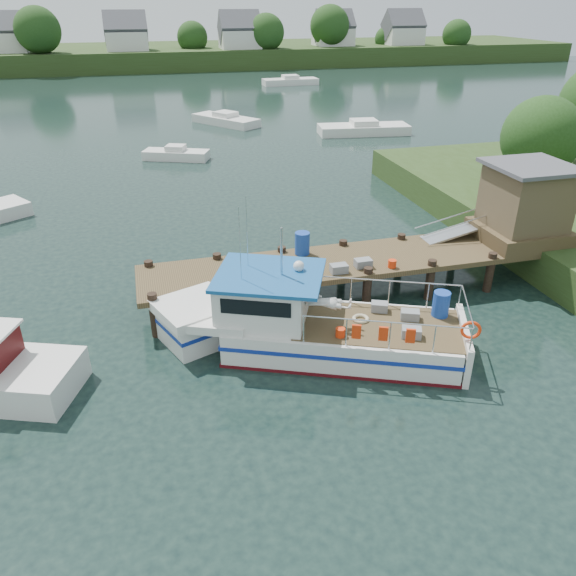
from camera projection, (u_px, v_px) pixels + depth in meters
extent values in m
plane|color=black|center=(303.00, 298.00, 21.19)|extent=(160.00, 160.00, 0.00)
cylinder|color=#332114|center=(532.00, 184.00, 28.84)|extent=(0.50, 0.50, 3.05)
sphere|color=#204016|center=(542.00, 136.00, 27.71)|extent=(3.90, 3.90, 3.90)
cube|color=#2A401A|center=(160.00, 56.00, 92.53)|extent=(140.00, 24.00, 3.00)
cylinder|color=#332114|center=(43.00, 57.00, 80.45)|extent=(0.60, 0.60, 4.80)
sphere|color=#204016|center=(38.00, 30.00, 78.81)|extent=(6.34, 6.34, 6.34)
cylinder|color=#332114|center=(123.00, 60.00, 85.10)|extent=(0.60, 0.60, 3.00)
sphere|color=#204016|center=(121.00, 45.00, 84.08)|extent=(3.96, 3.96, 3.96)
cylinder|color=#332114|center=(194.00, 55.00, 89.20)|extent=(0.60, 0.60, 3.60)
sphere|color=#204016|center=(192.00, 37.00, 87.97)|extent=(4.75, 4.75, 4.75)
cylinder|color=#332114|center=(267.00, 54.00, 88.16)|extent=(0.60, 0.60, 4.20)
sphere|color=#204016|center=(266.00, 32.00, 86.73)|extent=(5.54, 5.54, 5.54)
cylinder|color=#332114|center=(329.00, 49.00, 92.26)|extent=(0.60, 0.60, 4.80)
sphere|color=#204016|center=(330.00, 26.00, 90.62)|extent=(6.34, 6.34, 6.34)
cylinder|color=#332114|center=(385.00, 53.00, 96.91)|extent=(0.60, 0.60, 3.00)
sphere|color=#204016|center=(386.00, 39.00, 95.89)|extent=(3.96, 3.96, 3.96)
cylinder|color=#332114|center=(455.00, 51.00, 95.87)|extent=(0.60, 0.60, 3.60)
sphere|color=#204016|center=(457.00, 34.00, 94.64)|extent=(4.75, 4.75, 4.75)
cube|color=silver|center=(6.00, 44.00, 81.14)|extent=(6.00, 5.00, 3.00)
cube|color=#47474C|center=(3.00, 30.00, 80.26)|extent=(6.20, 5.09, 5.09)
cube|color=silver|center=(127.00, 42.00, 84.18)|extent=(6.00, 5.00, 3.00)
cube|color=#47474C|center=(126.00, 28.00, 83.30)|extent=(6.20, 5.09, 5.09)
cube|color=silver|center=(240.00, 41.00, 87.22)|extent=(6.00, 5.00, 3.00)
cube|color=#47474C|center=(239.00, 27.00, 86.35)|extent=(6.20, 5.09, 5.09)
cube|color=silver|center=(333.00, 38.00, 92.61)|extent=(6.00, 5.00, 3.00)
cube|color=#47474C|center=(333.00, 26.00, 91.73)|extent=(6.20, 5.09, 5.09)
cube|color=silver|center=(402.00, 37.00, 94.51)|extent=(6.00, 5.00, 3.00)
cube|color=#47474C|center=(403.00, 25.00, 93.63)|extent=(6.20, 5.09, 5.09)
cube|color=#4A3A23|center=(355.00, 261.00, 21.05)|extent=(16.00, 3.00, 0.20)
cylinder|color=black|center=(155.00, 319.00, 18.51)|extent=(0.32, 0.32, 1.90)
cylinder|color=black|center=(151.00, 284.00, 20.74)|extent=(0.32, 0.32, 1.90)
cylinder|color=black|center=(230.00, 309.00, 19.09)|extent=(0.32, 0.32, 1.90)
cylinder|color=black|center=(218.00, 277.00, 21.32)|extent=(0.32, 0.32, 1.90)
cylinder|color=black|center=(300.00, 300.00, 19.66)|extent=(0.32, 0.32, 1.90)
cylinder|color=black|center=(282.00, 269.00, 21.89)|extent=(0.32, 0.32, 1.90)
cylinder|color=black|center=(367.00, 292.00, 20.24)|extent=(0.32, 0.32, 1.90)
cylinder|color=black|center=(342.00, 262.00, 22.46)|extent=(0.32, 0.32, 1.90)
cylinder|color=black|center=(430.00, 283.00, 20.81)|extent=(0.32, 0.32, 1.90)
cylinder|color=black|center=(400.00, 256.00, 23.04)|extent=(0.32, 0.32, 1.90)
cylinder|color=black|center=(489.00, 276.00, 21.38)|extent=(0.32, 0.32, 1.90)
cylinder|color=black|center=(454.00, 249.00, 23.61)|extent=(0.32, 0.32, 1.90)
cylinder|color=black|center=(545.00, 268.00, 21.96)|extent=(0.32, 0.32, 1.90)
cylinder|color=black|center=(506.00, 243.00, 24.18)|extent=(0.32, 0.32, 1.90)
cube|color=#4A3A23|center=(519.00, 233.00, 22.47)|extent=(3.20, 3.00, 0.60)
cube|color=brown|center=(526.00, 199.00, 21.82)|extent=(2.60, 2.60, 2.40)
cube|color=#47474C|center=(533.00, 166.00, 21.22)|extent=(3.00, 3.00, 0.15)
cube|color=#A5A8AD|center=(456.00, 231.00, 22.74)|extent=(3.34, 0.90, 0.79)
cylinder|color=silver|center=(463.00, 223.00, 22.16)|extent=(3.34, 0.05, 0.76)
cylinder|color=silver|center=(453.00, 216.00, 22.85)|extent=(3.34, 0.05, 0.76)
cube|color=slate|center=(339.00, 268.00, 19.84)|extent=(0.60, 0.40, 0.30)
cube|color=slate|center=(363.00, 263.00, 20.24)|extent=(0.60, 0.40, 0.30)
cylinder|color=red|center=(392.00, 264.00, 20.22)|extent=(0.30, 0.30, 0.28)
cylinder|color=#163C9C|center=(302.00, 243.00, 21.16)|extent=(0.56, 0.56, 0.85)
cube|color=silver|center=(341.00, 337.00, 17.72)|extent=(7.66, 5.45, 1.09)
cube|color=silver|center=(196.00, 326.00, 18.34)|extent=(2.61, 2.61, 1.09)
cube|color=silver|center=(194.00, 307.00, 18.02)|extent=(2.90, 2.82, 0.33)
cube|color=silver|center=(223.00, 310.00, 17.91)|extent=(2.82, 3.24, 0.28)
cube|color=navy|center=(341.00, 333.00, 17.66)|extent=(7.77, 5.52, 0.13)
cube|color=navy|center=(196.00, 322.00, 18.28)|extent=(2.66, 2.66, 0.13)
cube|color=#4E0B10|center=(340.00, 350.00, 17.95)|extent=(7.76, 5.50, 0.13)
cube|color=#4A3A23|center=(379.00, 325.00, 17.31)|extent=(5.72, 4.39, 0.04)
cube|color=silver|center=(462.00, 344.00, 17.19)|extent=(1.31, 2.69, 1.28)
cube|color=silver|center=(264.00, 297.00, 17.46)|extent=(3.42, 3.32, 1.42)
cube|color=black|center=(256.00, 308.00, 16.24)|extent=(1.93, 0.87, 0.47)
cube|color=black|center=(271.00, 271.00, 18.42)|extent=(1.93, 0.87, 0.47)
cube|color=black|center=(221.00, 286.00, 17.51)|extent=(0.72, 1.58, 0.47)
cube|color=#175293|center=(269.00, 275.00, 17.09)|extent=(4.06, 3.81, 0.11)
cylinder|color=silver|center=(281.00, 252.00, 16.67)|extent=(0.10, 0.10, 1.52)
cylinder|color=silver|center=(240.00, 244.00, 16.22)|extent=(0.03, 0.03, 2.28)
cylinder|color=silver|center=(247.00, 232.00, 17.06)|extent=(0.03, 0.03, 2.28)
sphere|color=silver|center=(299.00, 266.00, 17.22)|extent=(0.45, 0.45, 0.34)
cylinder|color=silver|center=(386.00, 322.00, 15.73)|extent=(4.37, 1.93, 0.04)
cylinder|color=silver|center=(386.00, 281.00, 18.03)|extent=(4.37, 1.93, 0.04)
cylinder|color=silver|center=(468.00, 306.00, 16.57)|extent=(1.08, 2.41, 0.04)
cylinder|color=silver|center=(304.00, 329.00, 16.25)|extent=(0.05, 0.05, 0.90)
cylinder|color=silver|center=(313.00, 288.00, 18.55)|extent=(0.05, 0.05, 0.90)
cylinder|color=silver|center=(346.00, 333.00, 16.09)|extent=(0.05, 0.05, 0.90)
cylinder|color=silver|center=(351.00, 291.00, 18.38)|extent=(0.05, 0.05, 0.90)
cylinder|color=silver|center=(390.00, 336.00, 15.92)|extent=(0.05, 0.05, 0.90)
cylinder|color=silver|center=(389.00, 293.00, 18.22)|extent=(0.05, 0.05, 0.90)
cylinder|color=silver|center=(434.00, 340.00, 15.76)|extent=(0.05, 0.05, 0.90)
cylinder|color=silver|center=(428.00, 296.00, 18.06)|extent=(0.05, 0.05, 0.90)
cylinder|color=silver|center=(471.00, 342.00, 15.63)|extent=(0.05, 0.05, 0.90)
cylinder|color=silver|center=(459.00, 298.00, 17.93)|extent=(0.05, 0.05, 0.90)
cube|color=slate|center=(411.00, 333.00, 16.62)|extent=(0.67, 0.58, 0.30)
cube|color=slate|center=(410.00, 315.00, 17.53)|extent=(0.67, 0.58, 0.30)
cube|color=slate|center=(379.00, 307.00, 17.99)|extent=(0.62, 0.54, 0.30)
cylinder|color=#163C9C|center=(441.00, 304.00, 17.62)|extent=(0.70, 0.70, 0.84)
cylinder|color=red|center=(340.00, 333.00, 16.65)|extent=(0.37, 0.37, 0.28)
torus|color=#BFB28C|center=(361.00, 319.00, 17.53)|extent=(0.70, 0.70, 0.11)
torus|color=red|center=(471.00, 330.00, 16.07)|extent=(0.58, 0.32, 0.59)
cube|color=red|center=(356.00, 332.00, 16.00)|extent=(0.28, 0.19, 0.43)
cube|color=red|center=(383.00, 334.00, 15.90)|extent=(0.28, 0.19, 0.43)
cube|color=red|center=(411.00, 336.00, 15.80)|extent=(0.28, 0.19, 0.43)
imported|color=silver|center=(324.00, 302.00, 16.91)|extent=(0.61, 0.72, 1.67)
cube|color=silver|center=(290.00, 82.00, 72.18)|extent=(7.06, 2.45, 0.76)
cube|color=silver|center=(290.00, 77.00, 71.91)|extent=(1.99, 1.71, 0.49)
cube|color=silver|center=(176.00, 155.00, 39.05)|extent=(4.71, 3.12, 0.63)
cube|color=silver|center=(176.00, 148.00, 38.83)|extent=(1.57, 1.47, 0.40)
cube|color=silver|center=(364.00, 129.00, 46.27)|extent=(7.65, 3.44, 0.74)
cube|color=silver|center=(364.00, 123.00, 46.01)|extent=(2.28, 2.03, 0.48)
cube|color=silver|center=(226.00, 120.00, 49.75)|extent=(5.58, 6.56, 0.70)
cube|color=silver|center=(225.00, 114.00, 49.51)|extent=(2.33, 2.39, 0.45)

